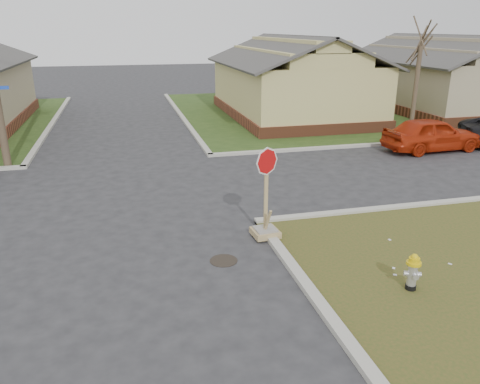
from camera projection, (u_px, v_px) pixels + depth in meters
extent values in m
plane|color=#272729|center=(125.00, 262.00, 10.71)|extent=(120.00, 120.00, 0.00)
cube|color=#284117|center=(447.00, 105.00, 32.21)|extent=(37.00, 19.00, 0.05)
cylinder|color=black|center=(224.00, 261.00, 10.75)|extent=(0.64, 0.64, 0.01)
cube|color=brown|center=(291.00, 111.00, 27.99)|extent=(7.20, 11.20, 0.60)
cube|color=#D7C97E|center=(292.00, 84.00, 27.45)|extent=(7.00, 11.00, 2.60)
cube|color=brown|center=(436.00, 105.00, 30.29)|extent=(7.20, 11.20, 0.60)
cube|color=tan|center=(440.00, 80.00, 29.75)|extent=(7.00, 11.00, 2.60)
cylinder|color=#423526|center=(415.00, 91.00, 22.53)|extent=(0.22, 0.22, 4.20)
cylinder|color=black|center=(411.00, 287.00, 9.49)|extent=(0.22, 0.22, 0.10)
cylinder|color=silver|center=(412.00, 275.00, 9.40)|extent=(0.19, 0.19, 0.45)
sphere|color=silver|center=(414.00, 265.00, 9.33)|extent=(0.19, 0.19, 0.19)
cylinder|color=#DDBB0B|center=(414.00, 263.00, 9.31)|extent=(0.29, 0.29, 0.06)
cylinder|color=#DDBB0B|center=(414.00, 260.00, 9.29)|extent=(0.22, 0.22, 0.10)
sphere|color=#DDBB0B|center=(415.00, 257.00, 9.27)|extent=(0.15, 0.15, 0.15)
cube|color=#A08656|center=(265.00, 233.00, 11.92)|extent=(0.64, 0.64, 0.16)
cube|color=gray|center=(265.00, 229.00, 11.89)|extent=(0.52, 0.52, 0.04)
cube|color=#A08656|center=(266.00, 191.00, 11.55)|extent=(0.09, 0.05, 2.18)
cylinder|color=#B50C0F|center=(267.00, 161.00, 11.25)|extent=(0.58, 0.26, 0.62)
cylinder|color=silver|center=(267.00, 161.00, 11.27)|extent=(0.66, 0.29, 0.71)
imported|color=#B2280C|center=(432.00, 134.00, 20.08)|extent=(4.34, 1.92, 1.45)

